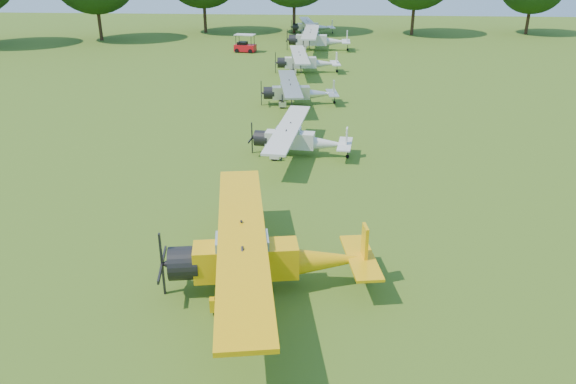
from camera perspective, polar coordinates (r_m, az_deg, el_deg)
name	(u,v)px	position (r m, az deg, el deg)	size (l,w,h in m)	color
ground	(267,198)	(27.51, -2.10, -0.58)	(160.00, 160.00, 0.00)	#315415
tree_belt	(347,29)	(25.32, 6.06, 16.14)	(137.36, 130.27, 14.52)	black
aircraft_2	(262,254)	(19.80, -2.65, -6.35)	(7.70, 12.19, 2.39)	#EEAD0A
aircraft_3	(297,138)	(32.78, 0.97, 5.55)	(5.99, 9.53, 1.87)	silver
aircraft_4	(297,90)	(43.94, 0.89, 10.27)	(6.05, 9.60, 1.88)	silver
aircraft_5	(305,61)	(55.65, 1.77, 13.19)	(6.36, 10.11, 1.98)	silver
aircraft_6	(316,38)	(68.33, 2.89, 15.33)	(7.52, 11.94, 2.36)	silver
aircraft_7	(311,26)	(81.80, 2.38, 16.54)	(6.21, 9.84, 1.93)	silver
golf_cart	(245,46)	(67.33, -4.42, 14.55)	(2.57, 1.84, 2.01)	red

